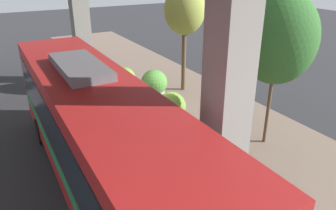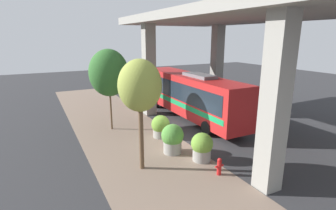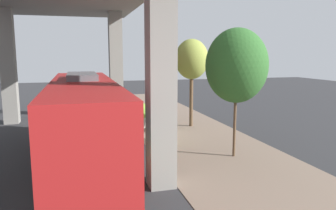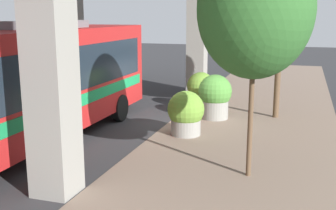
{
  "view_description": "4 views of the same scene",
  "coord_description": "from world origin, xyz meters",
  "px_view_note": "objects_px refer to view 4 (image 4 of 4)",
  "views": [
    {
      "loc": [
        5.22,
        12.07,
        6.45
      ],
      "look_at": [
        -0.13,
        2.43,
        1.64
      ],
      "focal_mm": 35.0,
      "sensor_mm": 36.0,
      "label": 1
    },
    {
      "loc": [
        -8.08,
        -13.63,
        6.47
      ],
      "look_at": [
        -0.88,
        0.34,
        2.37
      ],
      "focal_mm": 28.0,
      "sensor_mm": 36.0,
      "label": 2
    },
    {
      "loc": [
        3.2,
        17.07,
        4.56
      ],
      "look_at": [
        -0.77,
        2.82,
        2.27
      ],
      "focal_mm": 35.0,
      "sensor_mm": 36.0,
      "label": 3
    },
    {
      "loc": [
        -4.62,
        14.19,
        3.99
      ],
      "look_at": [
        -0.58,
        1.66,
        1.12
      ],
      "focal_mm": 45.0,
      "sensor_mm": 36.0,
      "label": 4
    }
  ],
  "objects_px": {
    "planter_front": "(215,96)",
    "street_tree_far": "(282,7)",
    "fire_hydrant": "(211,92)",
    "planter_middle": "(201,90)",
    "planter_back": "(186,113)",
    "street_tree_near": "(255,9)",
    "bus": "(28,82)"
  },
  "relations": [
    {
      "from": "bus",
      "to": "street_tree_near",
      "type": "relative_size",
      "value": 2.13
    },
    {
      "from": "bus",
      "to": "planter_back",
      "type": "distance_m",
      "value": 5.07
    },
    {
      "from": "planter_back",
      "to": "street_tree_far",
      "type": "relative_size",
      "value": 0.27
    },
    {
      "from": "planter_middle",
      "to": "street_tree_near",
      "type": "bearing_deg",
      "value": 112.46
    },
    {
      "from": "street_tree_near",
      "to": "planter_middle",
      "type": "bearing_deg",
      "value": -67.54
    },
    {
      "from": "fire_hydrant",
      "to": "street_tree_far",
      "type": "bearing_deg",
      "value": 142.91
    },
    {
      "from": "planter_front",
      "to": "planter_middle",
      "type": "xyz_separation_m",
      "value": [
        0.93,
        -1.57,
        -0.09
      ]
    },
    {
      "from": "street_tree_near",
      "to": "planter_back",
      "type": "bearing_deg",
      "value": -50.82
    },
    {
      "from": "bus",
      "to": "fire_hydrant",
      "type": "height_order",
      "value": "bus"
    },
    {
      "from": "planter_middle",
      "to": "street_tree_near",
      "type": "distance_m",
      "value": 8.36
    },
    {
      "from": "street_tree_near",
      "to": "planter_front",
      "type": "bearing_deg",
      "value": -70.1
    },
    {
      "from": "bus",
      "to": "fire_hydrant",
      "type": "distance_m",
      "value": 9.43
    },
    {
      "from": "planter_middle",
      "to": "planter_front",
      "type": "bearing_deg",
      "value": 120.72
    },
    {
      "from": "fire_hydrant",
      "to": "planter_front",
      "type": "bearing_deg",
      "value": 104.19
    },
    {
      "from": "planter_back",
      "to": "planter_middle",
      "type": "bearing_deg",
      "value": -83.36
    },
    {
      "from": "fire_hydrant",
      "to": "street_tree_near",
      "type": "xyz_separation_m",
      "value": [
        -2.82,
        8.75,
        3.63
      ]
    },
    {
      "from": "fire_hydrant",
      "to": "street_tree_near",
      "type": "relative_size",
      "value": 0.16
    },
    {
      "from": "fire_hydrant",
      "to": "planter_middle",
      "type": "xyz_separation_m",
      "value": [
        0.12,
        1.65,
        0.35
      ]
    },
    {
      "from": "bus",
      "to": "planter_front",
      "type": "relative_size",
      "value": 7.05
    },
    {
      "from": "planter_middle",
      "to": "planter_back",
      "type": "bearing_deg",
      "value": 96.64
    },
    {
      "from": "planter_front",
      "to": "street_tree_far",
      "type": "bearing_deg",
      "value": -157.83
    },
    {
      "from": "planter_front",
      "to": "street_tree_near",
      "type": "distance_m",
      "value": 6.69
    },
    {
      "from": "bus",
      "to": "street_tree_near",
      "type": "bearing_deg",
      "value": 178.08
    },
    {
      "from": "planter_front",
      "to": "street_tree_far",
      "type": "height_order",
      "value": "street_tree_far"
    },
    {
      "from": "fire_hydrant",
      "to": "street_tree_far",
      "type": "height_order",
      "value": "street_tree_far"
    },
    {
      "from": "planter_back",
      "to": "street_tree_far",
      "type": "distance_m",
      "value": 5.58
    },
    {
      "from": "bus",
      "to": "planter_back",
      "type": "bearing_deg",
      "value": -145.12
    },
    {
      "from": "fire_hydrant",
      "to": "street_tree_near",
      "type": "height_order",
      "value": "street_tree_near"
    },
    {
      "from": "bus",
      "to": "planter_front",
      "type": "height_order",
      "value": "bus"
    },
    {
      "from": "planter_front",
      "to": "planter_middle",
      "type": "relative_size",
      "value": 1.1
    },
    {
      "from": "planter_middle",
      "to": "street_tree_far",
      "type": "xyz_separation_m",
      "value": [
        -3.17,
        0.66,
        3.43
      ]
    },
    {
      "from": "fire_hydrant",
      "to": "street_tree_far",
      "type": "relative_size",
      "value": 0.16
    }
  ]
}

